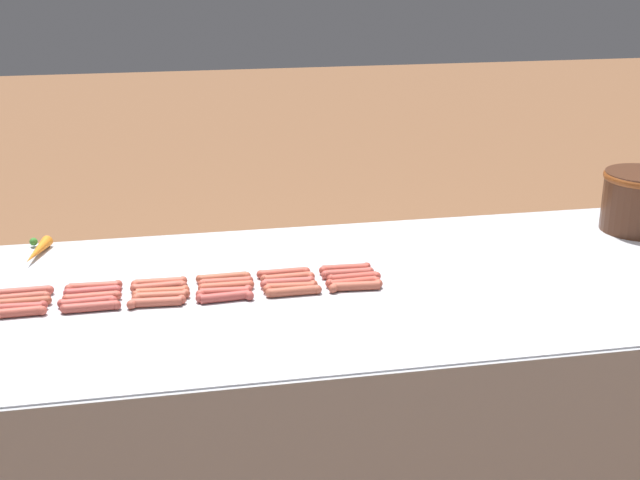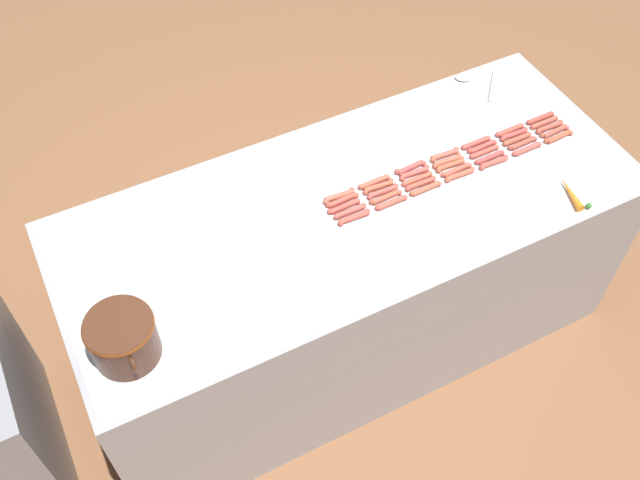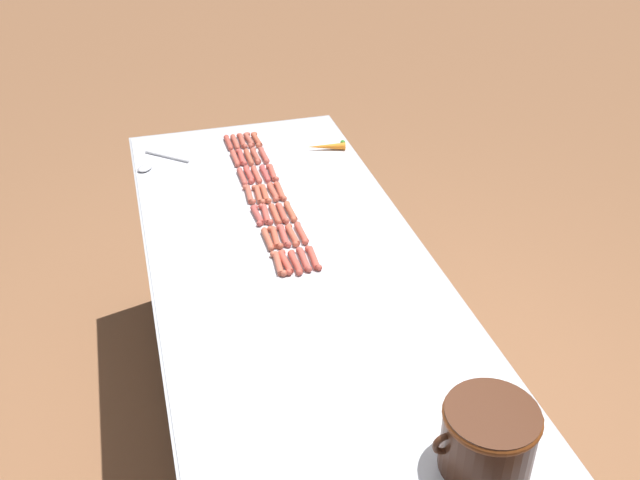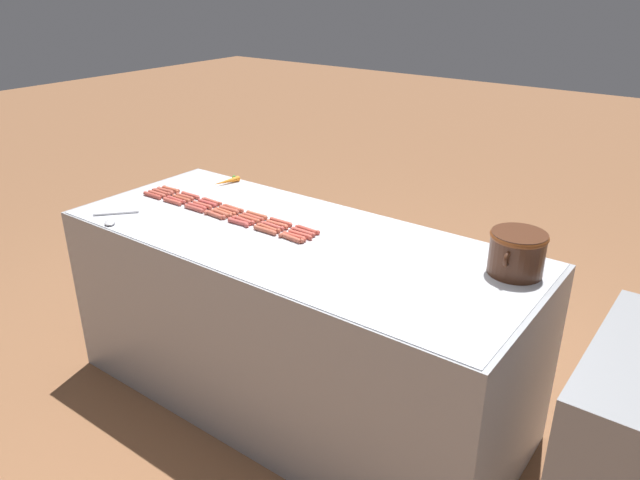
# 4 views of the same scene
# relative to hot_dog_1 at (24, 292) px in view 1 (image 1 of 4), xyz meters

# --- Properties ---
(griddle_counter) EXTENTS (0.94, 2.28, 0.92)m
(griddle_counter) POSITION_rel_hot_dog_1_xyz_m (0.07, 0.77, -0.47)
(griddle_counter) COLOR #9EA0A5
(griddle_counter) RESTS_ON ground_plane
(hot_dog_1) EXTENTS (0.02, 0.14, 0.02)m
(hot_dog_1) POSITION_rel_hot_dog_1_xyz_m (0.00, 0.00, 0.00)
(hot_dog_1) COLOR #B64E42
(hot_dog_1) RESTS_ON griddle_counter
(hot_dog_2) EXTENTS (0.03, 0.14, 0.02)m
(hot_dog_2) POSITION_rel_hot_dog_1_xyz_m (-0.00, 0.16, 0.00)
(hot_dog_2) COLOR #B74D3E
(hot_dog_2) RESTS_ON griddle_counter
(hot_dog_3) EXTENTS (0.03, 0.14, 0.02)m
(hot_dog_3) POSITION_rel_hot_dog_1_xyz_m (0.00, 0.32, 0.00)
(hot_dog_3) COLOR #B6513C
(hot_dog_3) RESTS_ON griddle_counter
(hot_dog_4) EXTENTS (0.03, 0.14, 0.02)m
(hot_dog_4) POSITION_rel_hot_dog_1_xyz_m (0.00, 0.48, 0.00)
(hot_dog_4) COLOR #B0533A
(hot_dog_4) RESTS_ON griddle_counter
(hot_dog_5) EXTENTS (0.02, 0.14, 0.02)m
(hot_dog_5) POSITION_rel_hot_dog_1_xyz_m (0.00, 0.64, 0.00)
(hot_dog_5) COLOR #B94B3C
(hot_dog_5) RESTS_ON griddle_counter
(hot_dog_6) EXTENTS (0.03, 0.14, 0.02)m
(hot_dog_6) POSITION_rel_hot_dog_1_xyz_m (0.00, 0.80, 0.00)
(hot_dog_6) COLOR #B8463A
(hot_dog_6) RESTS_ON griddle_counter
(hot_dog_8) EXTENTS (0.03, 0.14, 0.02)m
(hot_dog_8) POSITION_rel_hot_dog_1_xyz_m (0.04, -0.00, 0.00)
(hot_dog_8) COLOR #AC4C3C
(hot_dog_8) RESTS_ON griddle_counter
(hot_dog_9) EXTENTS (0.02, 0.14, 0.02)m
(hot_dog_9) POSITION_rel_hot_dog_1_xyz_m (0.03, 0.16, 0.00)
(hot_dog_9) COLOR #B64440
(hot_dog_9) RESTS_ON griddle_counter
(hot_dog_10) EXTENTS (0.03, 0.14, 0.02)m
(hot_dog_10) POSITION_rel_hot_dog_1_xyz_m (0.03, 0.32, 0.00)
(hot_dog_10) COLOR #B24F3D
(hot_dog_10) RESTS_ON griddle_counter
(hot_dog_11) EXTENTS (0.03, 0.14, 0.02)m
(hot_dog_11) POSITION_rel_hot_dog_1_xyz_m (0.03, 0.49, 0.00)
(hot_dog_11) COLOR #AF4A3A
(hot_dog_11) RESTS_ON griddle_counter
(hot_dog_12) EXTENTS (0.03, 0.14, 0.02)m
(hot_dog_12) POSITION_rel_hot_dog_1_xyz_m (0.03, 0.64, 0.00)
(hot_dog_12) COLOR #B5513C
(hot_dog_12) RESTS_ON griddle_counter
(hot_dog_13) EXTENTS (0.03, 0.14, 0.02)m
(hot_dog_13) POSITION_rel_hot_dog_1_xyz_m (0.03, 0.80, 0.00)
(hot_dog_13) COLOR #AE4A3F
(hot_dog_13) RESTS_ON griddle_counter
(hot_dog_15) EXTENTS (0.02, 0.14, 0.02)m
(hot_dog_15) POSITION_rel_hot_dog_1_xyz_m (0.07, 0.00, 0.00)
(hot_dog_15) COLOR #AE4F39
(hot_dog_15) RESTS_ON griddle_counter
(hot_dog_16) EXTENTS (0.02, 0.14, 0.02)m
(hot_dog_16) POSITION_rel_hot_dog_1_xyz_m (0.07, 0.16, 0.00)
(hot_dog_16) COLOR #B84E3E
(hot_dog_16) RESTS_ON griddle_counter
(hot_dog_17) EXTENTS (0.03, 0.14, 0.02)m
(hot_dog_17) POSITION_rel_hot_dog_1_xyz_m (0.07, 0.33, 0.00)
(hot_dog_17) COLOR #B65138
(hot_dog_17) RESTS_ON griddle_counter
(hot_dog_18) EXTENTS (0.02, 0.14, 0.02)m
(hot_dog_18) POSITION_rel_hot_dog_1_xyz_m (0.06, 0.49, 0.00)
(hot_dog_18) COLOR #B6503A
(hot_dog_18) RESTS_ON griddle_counter
(hot_dog_19) EXTENTS (0.03, 0.14, 0.02)m
(hot_dog_19) POSITION_rel_hot_dog_1_xyz_m (0.06, 0.64, 0.00)
(hot_dog_19) COLOR #B24A41
(hot_dog_19) RESTS_ON griddle_counter
(hot_dog_20) EXTENTS (0.03, 0.14, 0.02)m
(hot_dog_20) POSITION_rel_hot_dog_1_xyz_m (0.07, 0.81, 0.00)
(hot_dog_20) COLOR #B8483B
(hot_dog_20) RESTS_ON griddle_counter
(hot_dog_22) EXTENTS (0.03, 0.14, 0.02)m
(hot_dog_22) POSITION_rel_hot_dog_1_xyz_m (0.10, -0.01, 0.00)
(hot_dog_22) COLOR #B3453D
(hot_dog_22) RESTS_ON griddle_counter
(hot_dog_23) EXTENTS (0.03, 0.14, 0.02)m
(hot_dog_23) POSITION_rel_hot_dog_1_xyz_m (0.09, 0.15, 0.00)
(hot_dog_23) COLOR #B6473E
(hot_dog_23) RESTS_ON griddle_counter
(hot_dog_24) EXTENTS (0.03, 0.14, 0.02)m
(hot_dog_24) POSITION_rel_hot_dog_1_xyz_m (0.09, 0.33, 0.00)
(hot_dog_24) COLOR #B1543E
(hot_dog_24) RESTS_ON griddle_counter
(hot_dog_25) EXTENTS (0.03, 0.14, 0.02)m
(hot_dog_25) POSITION_rel_hot_dog_1_xyz_m (0.09, 0.48, 0.00)
(hot_dog_25) COLOR #B94B40
(hot_dog_25) RESTS_ON griddle_counter
(hot_dog_26) EXTENTS (0.03, 0.14, 0.02)m
(hot_dog_26) POSITION_rel_hot_dog_1_xyz_m (0.10, 0.64, 0.00)
(hot_dog_26) COLOR #B25039
(hot_dog_26) RESTS_ON griddle_counter
(hot_dog_27) EXTENTS (0.03, 0.14, 0.02)m
(hot_dog_27) POSITION_rel_hot_dog_1_xyz_m (0.10, 0.80, 0.00)
(hot_dog_27) COLOR #B84739
(hot_dog_27) RESTS_ON griddle_counter
(hot_dog_29) EXTENTS (0.03, 0.14, 0.02)m
(hot_dog_29) POSITION_rel_hot_dog_1_xyz_m (0.12, -0.00, 0.00)
(hot_dog_29) COLOR #B94D3E
(hot_dog_29) RESTS_ON griddle_counter
(hot_dog_30) EXTENTS (0.02, 0.14, 0.02)m
(hot_dog_30) POSITION_rel_hot_dog_1_xyz_m (0.12, 0.16, 0.00)
(hot_dog_30) COLOR #B24A40
(hot_dog_30) RESTS_ON griddle_counter
(hot_dog_31) EXTENTS (0.03, 0.14, 0.02)m
(hot_dog_31) POSITION_rel_hot_dog_1_xyz_m (0.13, 0.32, 0.00)
(hot_dog_31) COLOR #B65341
(hot_dog_31) RESTS_ON griddle_counter
(hot_dog_32) EXTENTS (0.03, 0.14, 0.02)m
(hot_dog_32) POSITION_rel_hot_dog_1_xyz_m (0.13, 0.48, 0.00)
(hot_dog_32) COLOR #B2463F
(hot_dog_32) RESTS_ON griddle_counter
(hot_dog_33) EXTENTS (0.02, 0.14, 0.02)m
(hot_dog_33) POSITION_rel_hot_dog_1_xyz_m (0.12, 0.64, 0.00)
(hot_dog_33) COLOR #B0533D
(hot_dog_33) RESTS_ON griddle_counter
(hot_dog_34) EXTENTS (0.03, 0.14, 0.02)m
(hot_dog_34) POSITION_rel_hot_dog_1_xyz_m (0.12, 0.80, 0.00)
(hot_dog_34) COLOR #B2533F
(hot_dog_34) RESTS_ON griddle_counter
(carrot) EXTENTS (0.18, 0.07, 0.03)m
(carrot) POSITION_rel_hot_dog_1_xyz_m (-0.28, -0.00, 0.00)
(carrot) COLOR orange
(carrot) RESTS_ON griddle_counter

